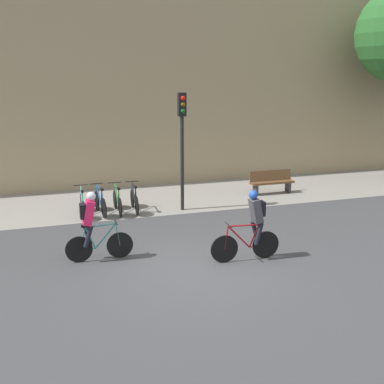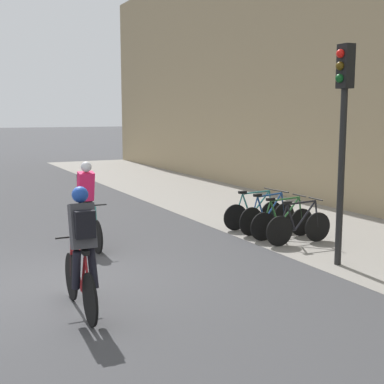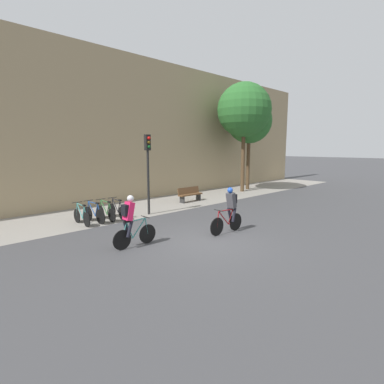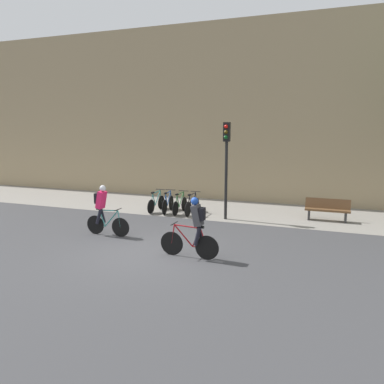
{
  "view_description": "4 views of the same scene",
  "coord_description": "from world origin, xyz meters",
  "px_view_note": "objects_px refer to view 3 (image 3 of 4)",
  "views": [
    {
      "loc": [
        -3.34,
        -10.18,
        4.59
      ],
      "look_at": [
        0.4,
        1.54,
        1.51
      ],
      "focal_mm": 45.0,
      "sensor_mm": 36.0,
      "label": 1
    },
    {
      "loc": [
        8.45,
        -1.66,
        2.75
      ],
      "look_at": [
        -1.38,
        3.29,
        1.13
      ],
      "focal_mm": 50.0,
      "sensor_mm": 36.0,
      "label": 2
    },
    {
      "loc": [
        -7.53,
        -7.03,
        3.32
      ],
      "look_at": [
        0.58,
        1.29,
        1.59
      ],
      "focal_mm": 28.0,
      "sensor_mm": 36.0,
      "label": 3
    },
    {
      "loc": [
        5.01,
        -9.61,
        3.74
      ],
      "look_at": [
        0.46,
        2.9,
        1.43
      ],
      "focal_mm": 35.0,
      "sensor_mm": 36.0,
      "label": 4
    }
  ],
  "objects_px": {
    "parked_bike_2": "(106,212)",
    "bench": "(190,194)",
    "cyclist_grey": "(230,209)",
    "parked_bike_3": "(117,210)",
    "parked_bike_0": "(82,216)",
    "cyclist_pink": "(131,220)",
    "traffic_light_pole": "(148,160)",
    "parked_bike_1": "(94,214)"
  },
  "relations": [
    {
      "from": "bench",
      "to": "parked_bike_0",
      "type": "bearing_deg",
      "value": -173.71
    },
    {
      "from": "cyclist_pink",
      "to": "bench",
      "type": "bearing_deg",
      "value": 33.32
    },
    {
      "from": "cyclist_grey",
      "to": "parked_bike_2",
      "type": "xyz_separation_m",
      "value": [
        -2.54,
        5.18,
        -0.56
      ]
    },
    {
      "from": "parked_bike_1",
      "to": "parked_bike_0",
      "type": "bearing_deg",
      "value": -179.91
    },
    {
      "from": "cyclist_grey",
      "to": "parked_bike_0",
      "type": "bearing_deg",
      "value": 125.44
    },
    {
      "from": "cyclist_pink",
      "to": "bench",
      "type": "distance_m",
      "value": 8.83
    },
    {
      "from": "cyclist_grey",
      "to": "parked_bike_0",
      "type": "xyz_separation_m",
      "value": [
        -3.69,
        5.18,
        -0.56
      ]
    },
    {
      "from": "cyclist_grey",
      "to": "cyclist_pink",
      "type": "bearing_deg",
      "value": 163.36
    },
    {
      "from": "traffic_light_pole",
      "to": "bench",
      "type": "xyz_separation_m",
      "value": [
        3.94,
        1.15,
        -2.24
      ]
    },
    {
      "from": "parked_bike_1",
      "to": "bench",
      "type": "bearing_deg",
      "value": 6.82
    },
    {
      "from": "parked_bike_0",
      "to": "parked_bike_3",
      "type": "bearing_deg",
      "value": 0.03
    },
    {
      "from": "traffic_light_pole",
      "to": "parked_bike_0",
      "type": "bearing_deg",
      "value": 173.93
    },
    {
      "from": "cyclist_grey",
      "to": "traffic_light_pole",
      "type": "xyz_separation_m",
      "value": [
        -0.37,
        4.83,
        1.77
      ]
    },
    {
      "from": "parked_bike_3",
      "to": "bench",
      "type": "xyz_separation_m",
      "value": [
        5.53,
        0.8,
        0.08
      ]
    },
    {
      "from": "parked_bike_3",
      "to": "bench",
      "type": "height_order",
      "value": "parked_bike_3"
    },
    {
      "from": "parked_bike_3",
      "to": "traffic_light_pole",
      "type": "height_order",
      "value": "traffic_light_pole"
    },
    {
      "from": "cyclist_pink",
      "to": "parked_bike_3",
      "type": "xyz_separation_m",
      "value": [
        1.84,
        4.05,
        -0.56
      ]
    },
    {
      "from": "parked_bike_0",
      "to": "parked_bike_1",
      "type": "relative_size",
      "value": 1.0
    },
    {
      "from": "parked_bike_1",
      "to": "traffic_light_pole",
      "type": "xyz_separation_m",
      "value": [
        2.74,
        -0.35,
        2.32
      ]
    },
    {
      "from": "parked_bike_3",
      "to": "cyclist_pink",
      "type": "bearing_deg",
      "value": -114.43
    },
    {
      "from": "cyclist_pink",
      "to": "cyclist_grey",
      "type": "bearing_deg",
      "value": -16.64
    },
    {
      "from": "cyclist_pink",
      "to": "cyclist_grey",
      "type": "height_order",
      "value": "cyclist_grey"
    },
    {
      "from": "parked_bike_2",
      "to": "cyclist_pink",
      "type": "bearing_deg",
      "value": -107.35
    },
    {
      "from": "parked_bike_1",
      "to": "traffic_light_pole",
      "type": "distance_m",
      "value": 3.6
    },
    {
      "from": "parked_bike_0",
      "to": "parked_bike_3",
      "type": "relative_size",
      "value": 1.02
    },
    {
      "from": "cyclist_pink",
      "to": "parked_bike_3",
      "type": "bearing_deg",
      "value": 65.57
    },
    {
      "from": "cyclist_pink",
      "to": "parked_bike_2",
      "type": "xyz_separation_m",
      "value": [
        1.26,
        4.04,
        -0.56
      ]
    },
    {
      "from": "parked_bike_1",
      "to": "bench",
      "type": "xyz_separation_m",
      "value": [
        6.68,
        0.8,
        0.08
      ]
    },
    {
      "from": "cyclist_grey",
      "to": "traffic_light_pole",
      "type": "height_order",
      "value": "traffic_light_pole"
    },
    {
      "from": "parked_bike_2",
      "to": "bench",
      "type": "xyz_separation_m",
      "value": [
        6.11,
        0.8,
        0.08
      ]
    },
    {
      "from": "cyclist_grey",
      "to": "parked_bike_2",
      "type": "distance_m",
      "value": 5.8
    },
    {
      "from": "parked_bike_0",
      "to": "parked_bike_1",
      "type": "xyz_separation_m",
      "value": [
        0.58,
        0.0,
        0.01
      ]
    },
    {
      "from": "traffic_light_pole",
      "to": "bench",
      "type": "bearing_deg",
      "value": 16.29
    },
    {
      "from": "cyclist_pink",
      "to": "cyclist_grey",
      "type": "distance_m",
      "value": 3.97
    },
    {
      "from": "cyclist_pink",
      "to": "parked_bike_1",
      "type": "distance_m",
      "value": 4.14
    },
    {
      "from": "parked_bike_1",
      "to": "parked_bike_2",
      "type": "xyz_separation_m",
      "value": [
        0.57,
        -0.0,
        -0.01
      ]
    },
    {
      "from": "parked_bike_2",
      "to": "traffic_light_pole",
      "type": "height_order",
      "value": "traffic_light_pole"
    },
    {
      "from": "parked_bike_3",
      "to": "cyclist_grey",
      "type": "bearing_deg",
      "value": -69.25
    },
    {
      "from": "parked_bike_3",
      "to": "bench",
      "type": "bearing_deg",
      "value": 8.22
    },
    {
      "from": "cyclist_pink",
      "to": "parked_bike_0",
      "type": "relative_size",
      "value": 1.08
    },
    {
      "from": "cyclist_pink",
      "to": "parked_bike_0",
      "type": "height_order",
      "value": "cyclist_pink"
    },
    {
      "from": "parked_bike_2",
      "to": "parked_bike_3",
      "type": "height_order",
      "value": "parked_bike_3"
    }
  ]
}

